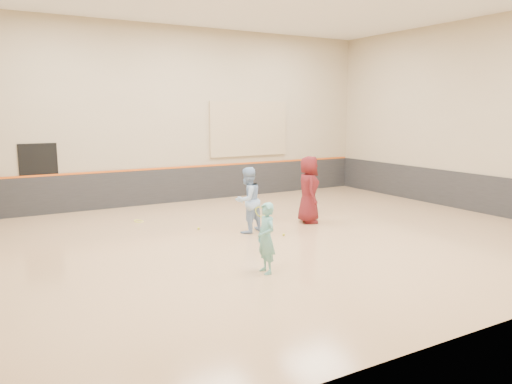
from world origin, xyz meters
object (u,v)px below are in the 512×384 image
girl (266,238)px  instructor (248,200)px  spare_racket (139,219)px  young_man (309,190)px

girl → instructor: size_ratio=0.82×
girl → instructor: 3.35m
instructor → spare_racket: (-2.11, 2.68, -0.79)m
girl → spare_racket: girl is taller
instructor → young_man: bearing=165.3°
girl → instructor: bearing=160.8°
spare_racket → girl: bearing=-82.0°
instructor → young_man: (2.08, 0.17, 0.09)m
girl → spare_racket: bearing=-168.3°
spare_racket → young_man: bearing=-30.9°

